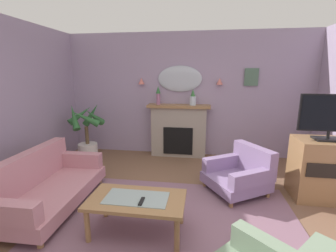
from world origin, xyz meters
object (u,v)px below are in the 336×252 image
fireplace (179,131)px  armchair_beside_couch (241,173)px  wall_mirror (180,79)px  wall_sconce_left (141,81)px  framed_picture (251,77)px  tv_flatscreen (331,116)px  wall_sconce_right (220,81)px  potted_plant_corner_palm (87,133)px  tv_remote (142,202)px  coffee_table (137,203)px  mantel_vase_right (193,98)px  tv_cabinet (322,169)px  mantel_vase_centre (158,94)px  floral_couch (44,185)px

fireplace → armchair_beside_couch: 1.90m
wall_mirror → wall_sconce_left: (-0.85, -0.05, -0.05)m
framed_picture → tv_flatscreen: 1.95m
wall_sconce_right → potted_plant_corner_palm: (-2.76, -0.62, -1.07)m
tv_remote → potted_plant_corner_palm: (-1.79, 2.27, 0.14)m
framed_picture → coffee_table: framed_picture is taller
fireplace → framed_picture: (1.50, 0.15, 1.18)m
wall_sconce_right → armchair_beside_couch: wall_sconce_right is taller
wall_sconce_left → armchair_beside_couch: 2.88m
wall_mirror → potted_plant_corner_palm: wall_mirror is taller
mantel_vase_right → tv_flatscreen: 2.50m
tv_cabinet → tv_flatscreen: 0.80m
mantel_vase_centre → mantel_vase_right: 0.75m
mantel_vase_centre → wall_sconce_left: bearing=163.3°
fireplace → wall_mirror: wall_mirror is taller
mantel_vase_centre → floral_couch: 2.81m
framed_picture → floral_couch: bearing=-141.2°
fireplace → potted_plant_corner_palm: potted_plant_corner_palm is taller
wall_sconce_right → tv_cabinet: bearing=-48.9°
mantel_vase_centre → tv_flatscreen: 3.13m
wall_sconce_right → floral_couch: wall_sconce_right is taller
wall_sconce_left → tv_remote: size_ratio=0.88×
mantel_vase_centre → wall_sconce_left: wall_sconce_left is taller
mantel_vase_right → armchair_beside_couch: (0.83, -1.47, -1.00)m
mantel_vase_centre → framed_picture: (1.95, 0.18, 0.37)m
mantel_vase_centre → mantel_vase_right: (0.75, 0.00, -0.07)m
coffee_table → framed_picture: bearing=59.4°
mantel_vase_centre → coffee_table: 2.88m
mantel_vase_centre → coffee_table: bearing=-84.7°
coffee_table → potted_plant_corner_palm: size_ratio=0.90×
tv_remote → potted_plant_corner_palm: size_ratio=0.13×
fireplace → wall_mirror: bearing=90.0°
mantel_vase_right → framed_picture: bearing=8.5°
tv_cabinet → potted_plant_corner_palm: (-4.18, 1.01, 0.14)m
fireplace → potted_plant_corner_palm: bearing=-164.4°
tv_remote → tv_cabinet: size_ratio=0.18×
wall_sconce_right → potted_plant_corner_palm: 3.03m
wall_mirror → coffee_table: wall_mirror is taller
wall_sconce_left → armchair_beside_couch: size_ratio=0.13×
floral_couch → armchair_beside_couch: (2.75, 0.85, -0.01)m
mantel_vase_centre → coffee_table: mantel_vase_centre is taller
mantel_vase_right → coffee_table: 2.89m
framed_picture → armchair_beside_couch: 2.23m
mantel_vase_right → tv_remote: mantel_vase_right is taller
wall_mirror → potted_plant_corner_palm: 2.32m
coffee_table → mantel_vase_centre: bearing=95.3°
wall_sconce_left → potted_plant_corner_palm: (-1.06, -0.62, -1.07)m
mantel_vase_centre → wall_sconce_right: wall_sconce_right is taller
armchair_beside_couch → tv_flatscreen: tv_flatscreen is taller
mantel_vase_right → tv_cabinet: size_ratio=0.39×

